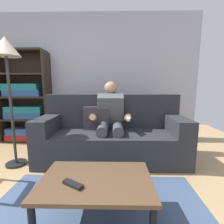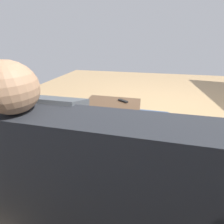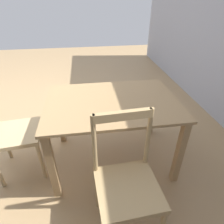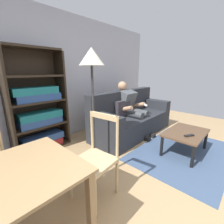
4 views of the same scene
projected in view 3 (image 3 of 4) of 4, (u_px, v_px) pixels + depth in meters
ground_plane at (5, 119)px, 2.76m from camera, size 8.13×8.13×0.00m
dining_table at (112, 111)px, 1.80m from camera, size 1.21×0.85×0.72m
dining_chair_near_wall at (127, 184)px, 1.30m from camera, size 0.44×0.44×0.94m
dining_chair_facing_couch at (12, 133)px, 1.76m from camera, size 0.46×0.46×0.96m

